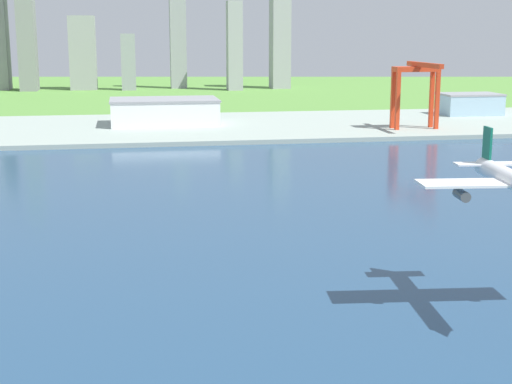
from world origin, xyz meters
TOP-DOWN VIEW (x-y plane):
  - ground_plane at (0.00, 300.00)m, footprint 2400.00×2400.00m
  - water_bay at (0.00, 240.00)m, footprint 840.00×360.00m
  - industrial_pier at (0.00, 490.00)m, footprint 840.00×140.00m
  - port_crane_red at (119.42, 449.97)m, footprint 25.77×47.02m
  - warehouse_main at (-20.23, 497.18)m, footprint 63.78×40.36m
  - warehouse_annex at (184.30, 518.94)m, footprint 39.19×27.02m
  - distant_skyline at (-71.75, 829.57)m, footprint 335.93×68.77m

SIDE VIEW (x-z plane):
  - ground_plane at x=0.00m, z-range 0.00..0.00m
  - water_bay at x=0.00m, z-range 0.00..0.15m
  - industrial_pier at x=0.00m, z-range 0.00..2.50m
  - warehouse_annex at x=184.30m, z-range 2.52..16.68m
  - warehouse_main at x=-20.23m, z-range 2.52..17.86m
  - port_crane_red at x=119.42m, z-range 11.24..48.99m
  - distant_skyline at x=-71.75m, z-range -14.46..118.65m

